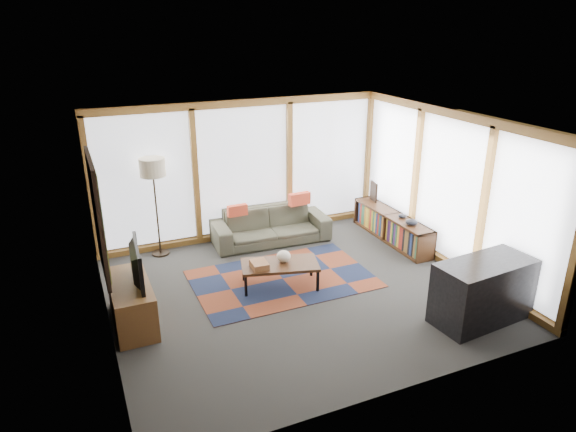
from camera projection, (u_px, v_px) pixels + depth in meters
name	position (u px, v px, depth m)	size (l,w,h in m)	color
ground	(298.00, 291.00, 7.88)	(5.50, 5.50, 0.00)	#31312E
room_envelope	(313.00, 182.00, 8.00)	(5.52, 5.02, 2.62)	#3D352D
rug	(283.00, 279.00, 8.25)	(2.82, 1.81, 0.01)	brown
sofa	(271.00, 226.00, 9.56)	(2.15, 0.84, 0.63)	#3E3F2F
pillow_left	(237.00, 210.00, 9.13)	(0.36, 0.11, 0.20)	#D8462A
pillow_right	(299.00, 199.00, 9.67)	(0.42, 0.13, 0.23)	#D8462A
floor_lamp	(156.00, 208.00, 8.83)	(0.44, 0.44, 1.75)	#2D2317
coffee_table	(280.00, 275.00, 7.97)	(1.18, 0.59, 0.39)	#341C11
book_stack	(259.00, 265.00, 7.75)	(0.24, 0.30, 0.10)	brown
vase	(284.00, 256.00, 7.92)	(0.22, 0.22, 0.19)	silver
bookshelf	(392.00, 227.00, 9.63)	(0.38, 2.11, 0.53)	#341C11
bowl_a	(412.00, 222.00, 9.00)	(0.21, 0.21, 0.11)	black
bowl_b	(402.00, 216.00, 9.33)	(0.15, 0.15, 0.07)	black
shelf_picture	(374.00, 192.00, 10.17)	(0.04, 0.29, 0.38)	black
tv_console	(132.00, 303.00, 6.95)	(0.51, 1.23, 0.62)	brown
television	(131.00, 264.00, 6.78)	(0.94, 0.12, 0.54)	black
bar_counter	(483.00, 291.00, 7.00)	(1.39, 0.65, 0.88)	black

